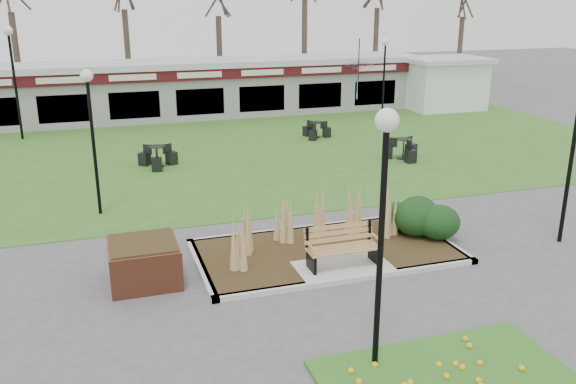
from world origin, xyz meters
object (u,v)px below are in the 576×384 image
object	(u,v)px
brick_planter	(144,262)
lamp_post_far_left	(12,58)
service_hut	(443,83)
car_black	(21,110)
lamp_post_near_left	(384,185)
lamp_post_mid_left	(90,111)
bistro_set_a	(158,160)
lamp_post_far_right	(385,62)
park_bench	(342,246)
patio_umbrella	(358,80)
bistro_set_d	(403,152)
food_pavilion	(195,88)
bistro_set_c	(316,132)

from	to	relation	value
brick_planter	lamp_post_far_left	size ratio (longest dim) A/B	0.31
service_hut	car_black	size ratio (longest dim) A/B	1.11
lamp_post_far_left	brick_planter	bearing A→B (deg)	-76.55
service_hut	lamp_post_near_left	distance (m)	25.96
service_hut	lamp_post_far_left	bearing A→B (deg)	-177.36
service_hut	lamp_post_mid_left	xyz separation A→B (m)	(-18.73, -12.11, 1.59)
lamp_post_near_left	bistro_set_a	size ratio (longest dim) A/B	3.07
lamp_post_far_right	park_bench	bearing A→B (deg)	-119.32
service_hut	car_black	xyz separation A→B (m)	(-22.05, 3.00, -0.80)
patio_umbrella	bistro_set_a	bearing A→B (deg)	-146.63
bistro_set_a	park_bench	bearing A→B (deg)	-73.44
lamp_post_far_left	lamp_post_near_left	bearing A→B (deg)	-70.44
park_bench	bistro_set_d	bearing A→B (deg)	54.14
lamp_post_mid_left	lamp_post_far_right	distance (m)	16.91
food_pavilion	car_black	world-z (taller)	food_pavilion
lamp_post_far_left	park_bench	bearing A→B (deg)	-63.84
lamp_post_mid_left	lamp_post_far_right	world-z (taller)	lamp_post_mid_left
food_pavilion	car_black	size ratio (longest dim) A/B	6.22
lamp_post_far_right	patio_umbrella	bearing A→B (deg)	96.86
bistro_set_a	car_black	size ratio (longest dim) A/B	0.37
service_hut	bistro_set_a	xyz separation A→B (m)	(-16.55, -7.50, -1.17)
bistro_set_a	bistro_set_d	distance (m)	9.35
bistro_set_a	food_pavilion	bearing A→B (deg)	72.13
park_bench	service_hut	distance (m)	22.32
brick_planter	food_pavilion	bearing A→B (deg)	76.94
park_bench	brick_planter	size ratio (longest dim) A/B	1.13
bistro_set_d	patio_umbrella	world-z (taller)	patio_umbrella
brick_planter	patio_umbrella	world-z (taller)	patio_umbrella
lamp_post_near_left	bistro_set_a	xyz separation A→B (m)	(-2.11, 14.00, -2.98)
bistro_set_a	service_hut	bearing A→B (deg)	24.37
park_bench	patio_umbrella	bearing A→B (deg)	64.86
food_pavilion	bistro_set_d	xyz separation A→B (m)	(6.13, -11.23, -1.19)
lamp_post_near_left	bistro_set_d	distance (m)	14.44
brick_planter	lamp_post_far_left	bearing A→B (deg)	103.45
bistro_set_c	food_pavilion	bearing A→B (deg)	121.89
patio_umbrella	lamp_post_far_right	bearing A→B (deg)	-83.14
service_hut	lamp_post_far_right	bearing A→B (deg)	-153.80
service_hut	bistro_set_d	xyz separation A→B (m)	(-7.37, -9.27, -1.17)
brick_planter	lamp_post_mid_left	distance (m)	5.58
food_pavilion	lamp_post_far_right	world-z (taller)	lamp_post_far_right
food_pavilion	bistro_set_d	world-z (taller)	food_pavilion
lamp_post_mid_left	patio_umbrella	bearing A→B (deg)	41.77
car_black	lamp_post_near_left	bearing A→B (deg)	-159.67
bistro_set_d	lamp_post_far_right	bearing A→B (deg)	70.08
lamp_post_mid_left	service_hut	bearing A→B (deg)	32.89
service_hut	patio_umbrella	xyz separation A→B (m)	(-5.17, 0.00, 0.35)
lamp_post_near_left	bistro_set_c	xyz separation A→B (m)	(5.13, 16.73, -3.00)
brick_planter	bistro_set_c	xyz separation A→B (m)	(8.59, 12.23, -0.22)
park_bench	lamp_post_far_right	distance (m)	17.77
car_black	patio_umbrella	bearing A→B (deg)	-97.00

